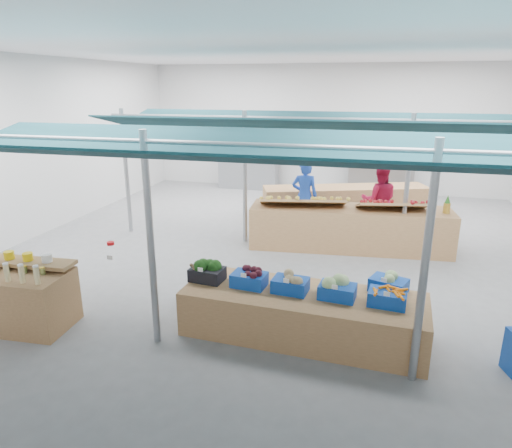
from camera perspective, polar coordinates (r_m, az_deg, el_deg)
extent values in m
plane|color=slate|center=(10.07, 3.32, -3.52)|extent=(13.00, 13.00, 0.00)
plane|color=silver|center=(9.45, 3.79, 21.06)|extent=(13.00, 13.00, 0.00)
plane|color=silver|center=(15.91, 8.39, 11.73)|extent=(12.00, 0.00, 12.00)
plane|color=silver|center=(12.23, -25.54, 8.69)|extent=(0.00, 13.00, 13.00)
cylinder|color=gray|center=(11.56, -15.91, 6.27)|extent=(0.10, 0.10, 3.00)
cylinder|color=gray|center=(6.32, -13.04, -2.22)|extent=(0.10, 0.10, 3.00)
cylinder|color=gray|center=(10.36, -1.41, 5.73)|extent=(0.10, 0.10, 3.00)
cylinder|color=gray|center=(5.65, 20.33, -5.20)|extent=(0.10, 0.10, 3.00)
cylinder|color=gray|center=(9.97, 18.34, 4.41)|extent=(0.10, 0.10, 3.00)
cylinder|color=gray|center=(5.40, 2.87, 9.72)|extent=(10.00, 0.06, 0.06)
cylinder|color=gray|center=(9.83, 8.63, 12.88)|extent=(10.00, 0.06, 0.06)
cube|color=black|center=(4.78, 1.17, 7.94)|extent=(9.50, 1.28, 0.30)
cube|color=black|center=(6.04, 4.19, 9.81)|extent=(9.50, 1.28, 0.30)
cube|color=black|center=(9.19, 8.11, 12.18)|extent=(9.50, 1.28, 0.30)
cube|color=black|center=(10.47, 9.04, 12.73)|extent=(9.50, 1.28, 0.30)
cube|color=#B23F33|center=(16.06, -0.98, 7.99)|extent=(2.00, 0.50, 2.00)
cube|color=#B23F33|center=(15.45, 15.41, 7.02)|extent=(2.00, 0.50, 2.00)
cube|color=brown|center=(7.95, -28.67, -8.18)|extent=(1.99, 0.99, 0.86)
cube|color=#997247|center=(7.96, -27.98, -4.11)|extent=(1.96, 0.51, 0.06)
cube|color=brown|center=(6.79, 5.84, -11.17)|extent=(3.51, 1.32, 0.67)
cube|color=brown|center=(10.36, 11.58, -0.51)|extent=(4.45, 1.47, 0.94)
cube|color=brown|center=(13.00, 11.08, 2.84)|extent=(4.57, 2.44, 0.82)
imported|color=blue|center=(11.43, 6.08, 3.51)|extent=(0.68, 0.48, 1.75)
imported|color=#A31437|center=(11.31, 15.13, 2.85)|extent=(0.91, 0.74, 1.75)
cube|color=black|center=(7.01, -6.11, -6.25)|extent=(0.53, 0.40, 0.20)
cube|color=white|center=(6.77, -6.99, -5.69)|extent=(0.08, 0.02, 0.06)
cube|color=#0E3EA0|center=(6.79, -0.86, -6.97)|extent=(0.53, 0.40, 0.20)
cube|color=white|center=(6.54, -1.57, -6.43)|extent=(0.08, 0.02, 0.06)
cube|color=#0E3EA0|center=(6.63, 4.31, -7.63)|extent=(0.53, 0.40, 0.20)
cube|color=white|center=(6.37, 3.78, -7.10)|extent=(0.08, 0.02, 0.06)
cube|color=#0E3EA0|center=(6.52, 10.13, -8.29)|extent=(0.53, 0.40, 0.20)
cube|color=white|center=(6.26, 9.82, -7.79)|extent=(0.08, 0.02, 0.06)
cube|color=#0E3EA0|center=(6.49, 16.09, -8.88)|extent=(0.53, 0.40, 0.20)
cube|color=white|center=(6.22, 16.03, -8.40)|extent=(0.08, 0.02, 0.06)
sphere|color=brown|center=(6.92, -7.63, -5.38)|extent=(0.09, 0.09, 0.09)
sphere|color=brown|center=(6.91, -8.09, -5.09)|extent=(0.06, 0.06, 0.06)
cylinder|color=red|center=(7.66, -17.72, -2.32)|extent=(0.12, 0.12, 0.05)
cube|color=white|center=(7.69, -17.81, -4.01)|extent=(0.10, 0.01, 0.07)
cube|color=#997247|center=(10.11, 5.90, 2.77)|extent=(2.00, 1.05, 0.26)
cube|color=#997247|center=(10.19, 16.76, 2.23)|extent=(1.61, 0.97, 0.26)
cylinder|color=#8C6019|center=(10.39, 22.73, 1.85)|extent=(0.14, 0.14, 0.22)
cone|color=#26661E|center=(10.35, 22.85, 2.86)|extent=(0.12, 0.12, 0.18)
cube|color=#0E3EA0|center=(6.88, 16.24, -7.35)|extent=(0.59, 0.51, 0.20)
cube|color=white|center=(6.63, 15.68, -6.76)|extent=(0.08, 0.04, 0.06)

